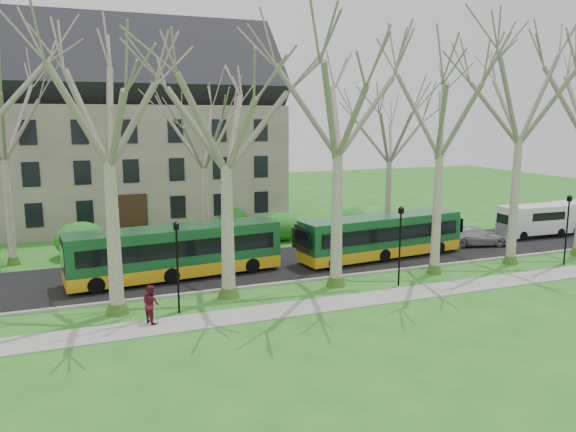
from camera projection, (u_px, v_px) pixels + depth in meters
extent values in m
plane|color=#237220|center=(290.00, 292.00, 29.46)|extent=(120.00, 120.00, 0.00)
cube|color=gray|center=(309.00, 307.00, 27.16)|extent=(70.00, 2.00, 0.06)
cube|color=black|center=(257.00, 266.00, 34.50)|extent=(80.00, 8.00, 0.06)
cube|color=#A5A39E|center=(280.00, 283.00, 30.82)|extent=(80.00, 0.25, 0.14)
cube|color=slate|center=(124.00, 165.00, 48.44)|extent=(26.00, 12.00, 10.00)
cylinder|color=black|center=(178.00, 272.00, 26.04)|extent=(0.10, 0.10, 4.00)
cube|color=black|center=(176.00, 227.00, 25.67)|extent=(0.22, 0.22, 0.30)
cylinder|color=black|center=(400.00, 250.00, 30.34)|extent=(0.10, 0.10, 4.00)
cube|color=black|center=(401.00, 211.00, 29.97)|extent=(0.22, 0.22, 0.30)
cylinder|color=black|center=(567.00, 233.00, 34.64)|extent=(0.10, 0.10, 4.00)
cube|color=black|center=(570.00, 199.00, 34.26)|extent=(0.22, 0.22, 0.30)
ellipsoid|color=#1E631C|center=(81.00, 242.00, 36.71)|extent=(2.60, 2.60, 2.00)
ellipsoid|color=#1E631C|center=(281.00, 227.00, 41.72)|extent=(2.60, 2.60, 2.00)
ellipsoid|color=#1E631C|center=(352.00, 222.00, 43.87)|extent=(2.60, 2.60, 2.00)
ellipsoid|color=#1E631C|center=(233.00, 216.00, 46.51)|extent=(2.60, 2.60, 2.00)
imported|color=#AAAAAE|center=(475.00, 236.00, 39.92)|extent=(4.99, 2.95, 1.36)
imported|color=maroon|center=(151.00, 304.00, 24.86)|extent=(0.95, 1.04, 1.74)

